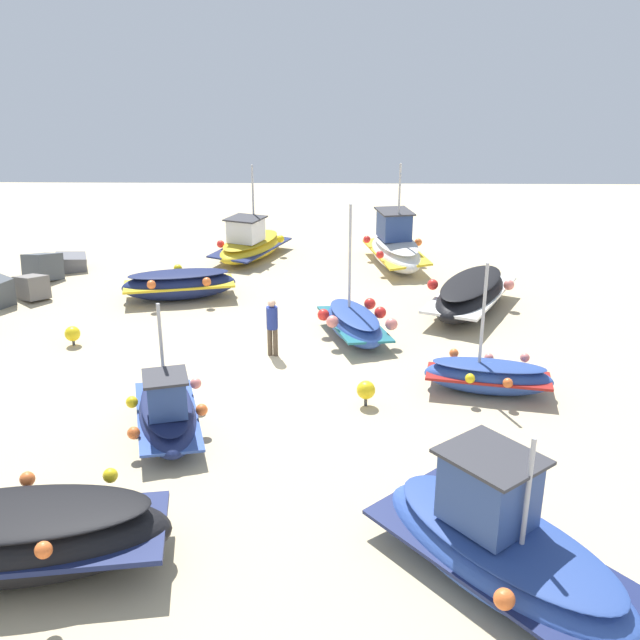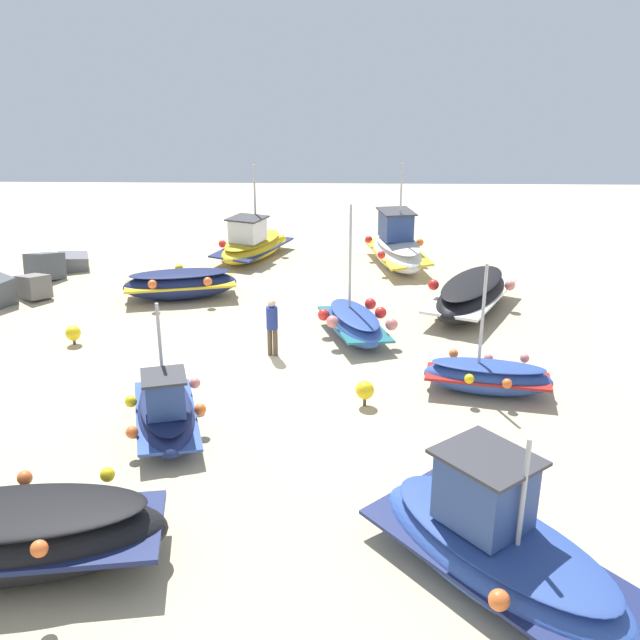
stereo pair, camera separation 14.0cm
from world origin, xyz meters
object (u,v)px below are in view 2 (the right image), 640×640
Objects in this scene: fishing_boat_2 at (13,536)px; fishing_boat_8 at (471,295)px; fishing_boat_7 at (180,284)px; fishing_boat_3 at (355,323)px; fishing_boat_0 at (397,247)px; mooring_buoy_0 at (365,390)px; fishing_boat_5 at (252,244)px; mooring_buoy_1 at (73,333)px; fishing_boat_1 at (496,545)px; fishing_boat_4 at (166,411)px; person_walking at (272,323)px; fishing_boat_6 at (488,376)px.

fishing_boat_8 is at bearing 44.16° from fishing_boat_2.
fishing_boat_2 is 13.83m from fishing_boat_7.
fishing_boat_0 is at bearing 149.49° from fishing_boat_3.
fishing_boat_2 is at bearing 135.34° from mooring_buoy_0.
fishing_boat_3 is 0.77× the size of fishing_boat_8.
fishing_boat_0 is 5.88m from fishing_boat_5.
fishing_boat_8 is 8.89× the size of mooring_buoy_1.
fishing_boat_7 is (-5.10, 1.89, -0.04)m from fishing_boat_5.
fishing_boat_4 reaches higher than fishing_boat_1.
fishing_boat_0 reaches higher than fishing_boat_2.
fishing_boat_0 is 9.87m from person_walking.
mooring_buoy_1 is (-4.16, 2.28, -0.18)m from fishing_boat_7.
fishing_boat_2 is 1.14× the size of fishing_boat_5.
fishing_boat_7 is at bearing 107.29° from fishing_boat_0.
fishing_boat_0 is 1.03× the size of fishing_boat_5.
mooring_buoy_1 is (3.64, 8.34, -0.06)m from mooring_buoy_0.
fishing_boat_3 is at bearing 52.12° from fishing_boat_2.
fishing_boat_0 is at bearing -131.94° from fishing_boat_8.
fishing_boat_1 is 0.95× the size of fishing_boat_2.
mooring_buoy_0 is (6.03, -5.96, -0.26)m from fishing_boat_2.
fishing_boat_6 is 5.29× the size of mooring_buoy_0.
mooring_buoy_0 is 1.12× the size of mooring_buoy_1.
mooring_buoy_1 is (-0.73, 8.18, -0.11)m from fishing_boat_3.
fishing_boat_0 is 0.90× the size of fishing_boat_2.
fishing_boat_0 is 2.84× the size of person_walking.
fishing_boat_0 is 5.65m from fishing_boat_8.
fishing_boat_4 is 0.84× the size of fishing_boat_5.
fishing_boat_8 is at bearing 73.50° from fishing_boat_5.
fishing_boat_5 reaches higher than fishing_boat_4.
fishing_boat_8 is 12.40m from mooring_buoy_1.
fishing_boat_2 is at bearing 77.56° from fishing_boat_7.
fishing_boat_2 is at bearing -166.17° from mooring_buoy_1.
fishing_boat_5 reaches higher than fishing_boat_8.
fishing_boat_7 is 5.99m from person_walking.
fishing_boat_4 is (-5.73, 4.34, 0.05)m from fishing_boat_3.
fishing_boat_4 is 5.94× the size of mooring_buoy_0.
fishing_boat_1 is 10.64m from fishing_boat_3.
fishing_boat_2 is 1.36× the size of fishing_boat_4.
fishing_boat_4 is 4.84m from person_walking.
mooring_buoy_0 is (-11.97, 1.64, -0.32)m from fishing_boat_0.
fishing_boat_4 reaches higher than person_walking.
fishing_boat_4 is 7.89m from fishing_boat_6.
fishing_boat_5 is at bearing -172.01° from fishing_boat_3.
fishing_boat_6 reaches higher than fishing_boat_2.
fishing_boat_3 reaches higher than fishing_boat_8.
fishing_boat_5 is (14.26, -0.34, 0.06)m from fishing_boat_4.
fishing_boat_3 is (-7.61, 1.80, -0.27)m from fishing_boat_0.
fishing_boat_7 is at bearing 153.74° from fishing_boat_6.
fishing_boat_1 is 7.87m from fishing_boat_2.
person_walking reaches higher than fishing_boat_8.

